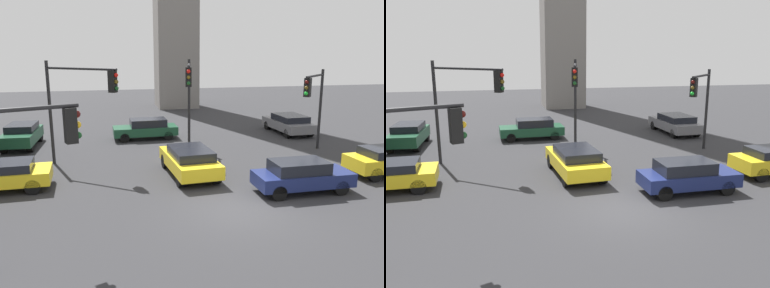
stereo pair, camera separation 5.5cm
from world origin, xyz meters
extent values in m
plane|color=#2D2D30|center=(0.00, 0.00, 0.00)|extent=(90.13, 90.13, 0.00)
cylinder|color=black|center=(7.59, 8.00, 2.35)|extent=(0.16, 0.16, 4.70)
cylinder|color=black|center=(6.61, 7.07, 4.40)|extent=(2.05, 1.93, 0.12)
cube|color=black|center=(5.81, 6.32, 3.85)|extent=(0.45, 0.45, 1.00)
sphere|color=#4C0F0C|center=(5.66, 6.19, 4.15)|extent=(0.20, 0.20, 0.20)
sphere|color=#594714|center=(5.66, 6.19, 3.85)|extent=(0.20, 0.20, 0.20)
sphere|color=green|center=(5.66, 6.19, 3.55)|extent=(0.20, 0.20, 0.20)
cylinder|color=black|center=(-7.53, 7.91, 2.65)|extent=(0.16, 0.16, 5.30)
cylinder|color=black|center=(-5.86, 6.69, 4.94)|extent=(3.42, 2.54, 0.12)
cube|color=black|center=(-4.39, 5.61, 4.39)|extent=(0.45, 0.45, 1.00)
sphere|color=red|center=(-4.23, 5.49, 4.69)|extent=(0.20, 0.20, 0.20)
sphere|color=#594714|center=(-4.23, 5.49, 4.39)|extent=(0.20, 0.20, 0.20)
sphere|color=#14471E|center=(-4.23, 5.49, 4.09)|extent=(0.20, 0.20, 0.20)
cylinder|color=black|center=(-6.76, -2.37, 4.37)|extent=(2.56, 0.99, 0.12)
cube|color=black|center=(-5.73, -2.01, 3.82)|extent=(0.41, 0.41, 1.00)
sphere|color=#4C0F0C|center=(-5.54, -1.95, 4.12)|extent=(0.20, 0.20, 0.20)
sphere|color=yellow|center=(-5.54, -1.95, 3.82)|extent=(0.20, 0.20, 0.20)
sphere|color=#14471E|center=(-5.54, -1.95, 3.52)|extent=(0.20, 0.20, 0.20)
cylinder|color=black|center=(0.13, 10.05, 2.62)|extent=(0.16, 0.16, 5.25)
cylinder|color=black|center=(-0.20, 8.53, 4.97)|extent=(0.77, 3.05, 0.12)
cube|color=black|center=(-0.47, 7.26, 4.42)|extent=(0.38, 0.38, 1.00)
sphere|color=red|center=(-0.51, 7.07, 4.72)|extent=(0.20, 0.20, 0.20)
sphere|color=#594714|center=(-0.51, 7.07, 4.42)|extent=(0.20, 0.20, 0.20)
sphere|color=#14471E|center=(-0.51, 7.07, 4.12)|extent=(0.20, 0.20, 0.20)
cylinder|color=black|center=(6.94, 3.26, 0.33)|extent=(0.68, 0.34, 0.67)
cylinder|color=black|center=(7.00, 1.82, 0.33)|extent=(0.68, 0.34, 0.67)
cube|color=yellow|center=(-1.01, 4.51, 0.65)|extent=(2.28, 4.56, 0.60)
cube|color=black|center=(-0.99, 4.29, 1.13)|extent=(1.90, 2.60, 0.45)
cylinder|color=black|center=(-1.92, 5.95, 0.35)|extent=(0.40, 0.73, 0.70)
cylinder|color=black|center=(-0.33, 6.07, 0.35)|extent=(0.40, 0.73, 0.70)
cylinder|color=black|center=(-1.69, 2.95, 0.35)|extent=(0.40, 0.73, 0.70)
cylinder|color=black|center=(-0.10, 3.08, 0.35)|extent=(0.40, 0.73, 0.70)
cube|color=#19472D|center=(-9.82, 12.08, 0.68)|extent=(1.96, 4.12, 0.65)
cube|color=black|center=(-9.81, 12.28, 1.18)|extent=(1.67, 2.33, 0.44)
cylinder|color=black|center=(-9.15, 10.68, 0.35)|extent=(0.35, 0.72, 0.70)
cylinder|color=black|center=(-10.61, 10.74, 0.35)|extent=(0.35, 0.72, 0.70)
cylinder|color=black|center=(-9.03, 13.42, 0.35)|extent=(0.35, 0.72, 0.70)
cylinder|color=black|center=(-10.49, 13.49, 0.35)|extent=(0.35, 0.72, 0.70)
cube|color=black|center=(-9.15, 4.09, 1.04)|extent=(2.49, 1.72, 0.41)
cylinder|color=black|center=(-7.87, 3.39, 0.32)|extent=(0.66, 0.36, 0.64)
cylinder|color=black|center=(-7.93, 4.90, 0.32)|extent=(0.66, 0.36, 0.64)
cube|color=slate|center=(7.83, 12.58, 0.60)|extent=(2.23, 4.57, 0.59)
cube|color=black|center=(7.84, 12.35, 1.09)|extent=(1.89, 2.60, 0.46)
cylinder|color=black|center=(6.93, 14.05, 0.31)|extent=(0.39, 0.63, 0.61)
cylinder|color=black|center=(8.56, 14.14, 0.31)|extent=(0.39, 0.63, 0.61)
cylinder|color=black|center=(7.09, 11.01, 0.31)|extent=(0.39, 0.63, 0.61)
cylinder|color=black|center=(8.73, 11.10, 0.31)|extent=(0.39, 0.63, 0.61)
cube|color=#19472D|center=(-2.28, 12.74, 0.57)|extent=(4.20, 1.81, 0.55)
cube|color=black|center=(-2.08, 12.75, 1.07)|extent=(2.37, 1.55, 0.53)
cylinder|color=black|center=(-3.67, 12.01, 0.30)|extent=(0.60, 0.32, 0.59)
cylinder|color=black|center=(-3.71, 13.38, 0.30)|extent=(0.60, 0.32, 0.59)
cylinder|color=black|center=(-0.85, 12.10, 0.30)|extent=(0.60, 0.32, 0.59)
cylinder|color=black|center=(-0.90, 13.47, 0.30)|extent=(0.60, 0.32, 0.59)
cube|color=navy|center=(3.16, 1.28, 0.60)|extent=(4.09, 1.71, 0.57)
cube|color=black|center=(2.96, 1.27, 1.11)|extent=(2.30, 1.48, 0.53)
cylinder|color=black|center=(4.53, 1.97, 0.31)|extent=(0.63, 0.31, 0.63)
cylinder|color=black|center=(4.56, 0.63, 0.31)|extent=(0.63, 0.31, 0.63)
cylinder|color=black|center=(1.77, 1.93, 0.31)|extent=(0.63, 0.31, 0.63)
cylinder|color=black|center=(1.79, 0.58, 0.31)|extent=(0.63, 0.31, 0.63)
camera|label=1|loc=(-4.74, -13.47, 5.95)|focal=37.77mm
camera|label=2|loc=(-4.68, -13.48, 5.95)|focal=37.77mm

